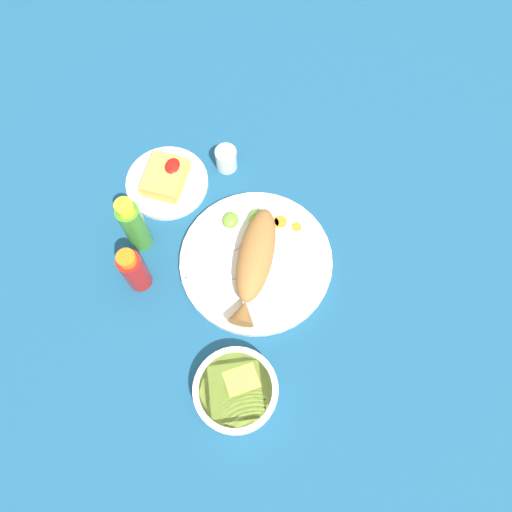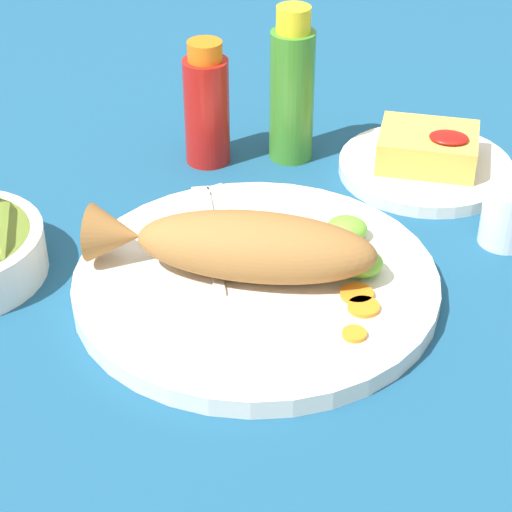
% 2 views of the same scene
% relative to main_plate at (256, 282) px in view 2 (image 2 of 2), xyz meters
% --- Properties ---
extents(ground_plane, '(4.00, 4.00, 0.00)m').
position_rel_main_plate_xyz_m(ground_plane, '(0.00, 0.00, -0.01)').
color(ground_plane, navy).
extents(main_plate, '(0.33, 0.33, 0.02)m').
position_rel_main_plate_xyz_m(main_plate, '(0.00, 0.00, 0.00)').
color(main_plate, silver).
rests_on(main_plate, ground_plane).
extents(fried_fish, '(0.26, 0.09, 0.06)m').
position_rel_main_plate_xyz_m(fried_fish, '(-0.02, -0.00, 0.04)').
color(fried_fish, '#996633').
rests_on(fried_fish, main_plate).
extents(fork_near, '(0.08, 0.18, 0.00)m').
position_rel_main_plate_xyz_m(fork_near, '(-0.06, 0.06, 0.01)').
color(fork_near, silver).
rests_on(fork_near, main_plate).
extents(fork_far, '(0.14, 0.14, 0.00)m').
position_rel_main_plate_xyz_m(fork_far, '(-0.02, 0.08, 0.01)').
color(fork_far, silver).
rests_on(fork_far, main_plate).
extents(carrot_slice_near, '(0.02, 0.02, 0.00)m').
position_rel_main_plate_xyz_m(carrot_slice_near, '(0.10, -0.07, 0.01)').
color(carrot_slice_near, orange).
rests_on(carrot_slice_near, main_plate).
extents(carrot_slice_mid, '(0.03, 0.03, 0.00)m').
position_rel_main_plate_xyz_m(carrot_slice_mid, '(0.10, -0.03, 0.01)').
color(carrot_slice_mid, orange).
rests_on(carrot_slice_mid, main_plate).
extents(carrot_slice_far, '(0.03, 0.03, 0.00)m').
position_rel_main_plate_xyz_m(carrot_slice_far, '(0.09, -0.01, 0.01)').
color(carrot_slice_far, orange).
rests_on(carrot_slice_far, main_plate).
extents(lime_wedge_main, '(0.04, 0.04, 0.02)m').
position_rel_main_plate_xyz_m(lime_wedge_main, '(0.09, 0.02, 0.02)').
color(lime_wedge_main, '#6BB233').
rests_on(lime_wedge_main, main_plate).
extents(lime_wedge_side, '(0.04, 0.03, 0.02)m').
position_rel_main_plate_xyz_m(lime_wedge_side, '(0.07, 0.08, 0.02)').
color(lime_wedge_side, '#6BB233').
rests_on(lime_wedge_side, main_plate).
extents(hot_sauce_bottle_red, '(0.05, 0.05, 0.14)m').
position_rel_main_plate_xyz_m(hot_sauce_bottle_red, '(-0.11, 0.23, 0.06)').
color(hot_sauce_bottle_red, '#B21914').
rests_on(hot_sauce_bottle_red, ground_plane).
extents(hot_sauce_bottle_green, '(0.05, 0.05, 0.17)m').
position_rel_main_plate_xyz_m(hot_sauce_bottle_green, '(-0.02, 0.26, 0.07)').
color(hot_sauce_bottle_green, '#3D8428').
rests_on(hot_sauce_bottle_green, ground_plane).
extents(salt_cup, '(0.05, 0.05, 0.06)m').
position_rel_main_plate_xyz_m(salt_cup, '(0.22, 0.13, 0.02)').
color(salt_cup, silver).
rests_on(salt_cup, ground_plane).
extents(side_plate_fries, '(0.19, 0.19, 0.01)m').
position_rel_main_plate_xyz_m(side_plate_fries, '(0.13, 0.25, -0.00)').
color(side_plate_fries, silver).
rests_on(side_plate_fries, ground_plane).
extents(fries_pile, '(0.10, 0.09, 0.04)m').
position_rel_main_plate_xyz_m(fries_pile, '(0.13, 0.25, 0.02)').
color(fries_pile, gold).
rests_on(fries_pile, side_plate_fries).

